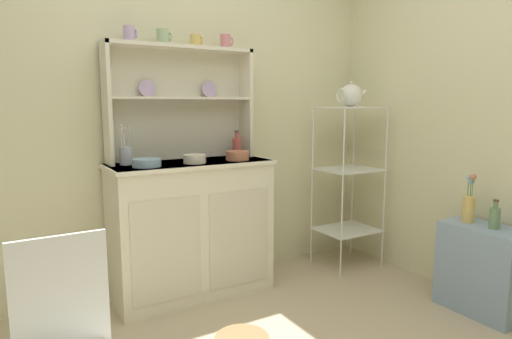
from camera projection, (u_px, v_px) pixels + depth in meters
wall_back at (173, 107)px, 3.00m from camera, size 3.84×0.05×2.50m
hutch_cabinet at (192, 227)px, 2.91m from camera, size 1.06×0.45×0.90m
hutch_shelf_unit at (179, 95)px, 2.92m from camera, size 0.99×0.18×0.75m
bakers_rack at (349, 168)px, 3.40m from camera, size 0.45×0.37×1.25m
side_shelf_blue at (483, 269)px, 2.68m from camera, size 0.28×0.48×0.54m
cup_lilac_0 at (129, 34)px, 2.66m from camera, size 0.08×0.07×0.09m
cup_sage_1 at (163, 37)px, 2.77m from camera, size 0.09×0.08×0.09m
cup_gold_2 at (196, 41)px, 2.89m from camera, size 0.08×0.07×0.08m
cup_rose_3 at (226, 42)px, 3.00m from camera, size 0.09×0.07×0.09m
bowl_mixing_large at (147, 163)px, 2.62m from camera, size 0.17×0.17×0.05m
bowl_floral_medium at (195, 159)px, 2.78m from camera, size 0.14×0.14×0.06m
bowl_cream_small at (237, 156)px, 2.93m from camera, size 0.16×0.16×0.06m
jam_bottle at (237, 146)px, 3.11m from camera, size 0.06×0.06×0.19m
utensil_jar at (126, 155)px, 2.70m from camera, size 0.08×0.08×0.25m
porcelain_teapot at (351, 95)px, 3.32m from camera, size 0.26×0.17×0.19m
flower_vase at (469, 205)px, 2.72m from camera, size 0.07×0.07×0.31m
oil_bottle at (495, 217)px, 2.59m from camera, size 0.06×0.06×0.18m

